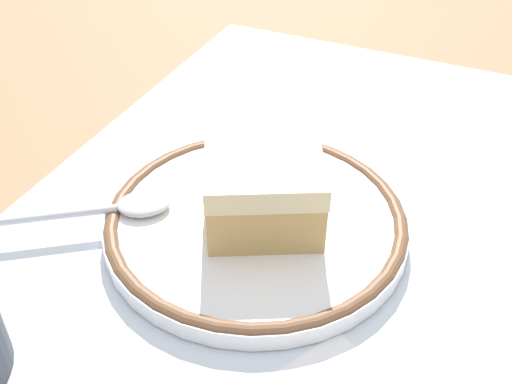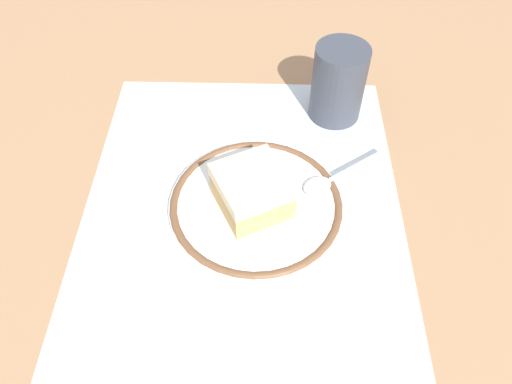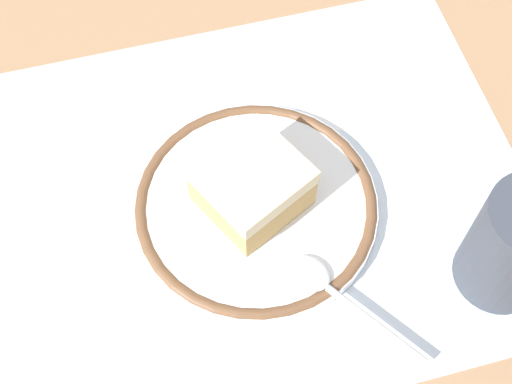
% 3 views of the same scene
% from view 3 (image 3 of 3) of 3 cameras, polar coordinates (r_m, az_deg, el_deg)
% --- Properties ---
extents(ground_plane, '(2.40, 2.40, 0.00)m').
position_cam_3_polar(ground_plane, '(0.61, -3.66, -1.05)').
color(ground_plane, '#9E7551').
extents(placemat, '(0.54, 0.37, 0.00)m').
position_cam_3_polar(placemat, '(0.61, -3.66, -1.01)').
color(placemat, silver).
rests_on(placemat, ground_plane).
extents(plate, '(0.20, 0.20, 0.01)m').
position_cam_3_polar(plate, '(0.60, 0.00, -1.14)').
color(plate, white).
rests_on(plate, placemat).
extents(cake_slice, '(0.10, 0.10, 0.05)m').
position_cam_3_polar(cake_slice, '(0.58, -0.31, 0.53)').
color(cake_slice, tan).
rests_on(cake_slice, plate).
extents(spoon, '(0.09, 0.11, 0.01)m').
position_cam_3_polar(spoon, '(0.56, 5.59, -7.39)').
color(spoon, silver).
rests_on(spoon, plate).
extents(napkin, '(0.16, 0.15, 0.00)m').
position_cam_3_polar(napkin, '(0.68, 9.39, 7.73)').
color(napkin, white).
rests_on(napkin, placemat).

